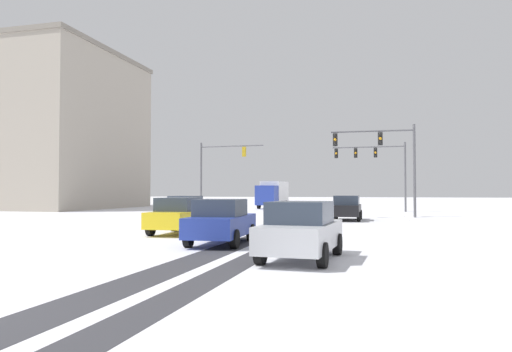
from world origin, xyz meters
TOP-DOWN VIEW (x-y plane):
  - wheel_track_left_lane at (3.44, 15.24)m, footprint 0.82×33.54m
  - wheel_track_right_lane at (2.04, 15.24)m, footprint 1.12×33.54m
  - sidewalk_kerb_right at (10.73, 13.72)m, footprint 4.00×33.54m
  - traffic_signal_near_right at (7.38, 28.40)m, footprint 5.71×0.54m
  - traffic_signal_far_left at (-7.62, 36.42)m, footprint 6.22×0.43m
  - traffic_signal_far_right at (6.64, 40.47)m, footprint 6.76×0.39m
  - car_black_lead at (4.92, 26.02)m, footprint 1.84×4.10m
  - car_white_second at (-4.54, 21.70)m, footprint 1.84×4.10m
  - car_yellow_cab_third at (-1.69, 14.24)m, footprint 1.91×4.14m
  - car_blue_fourth at (1.47, 10.77)m, footprint 2.01×4.19m
  - car_silver_fifth at (4.89, 7.62)m, footprint 2.02×4.19m
  - box_truck_delivery at (-4.73, 46.99)m, footprint 2.38×7.43m
  - office_building_far_left_block at (-32.28, 40.79)m, footprint 22.04×18.23m

SIDE VIEW (x-z plane):
  - wheel_track_left_lane at x=3.44m, z-range 0.00..0.01m
  - wheel_track_right_lane at x=2.04m, z-range 0.00..0.01m
  - sidewalk_kerb_right at x=10.73m, z-range 0.00..0.12m
  - car_black_lead at x=4.92m, z-range 0.01..1.63m
  - car_white_second at x=-4.54m, z-range 0.01..1.63m
  - car_yellow_cab_third at x=-1.69m, z-range 0.01..1.63m
  - car_blue_fourth at x=1.47m, z-range 0.01..1.63m
  - car_silver_fifth at x=4.89m, z-range 0.01..1.63m
  - box_truck_delivery at x=-4.73m, z-range 0.12..3.14m
  - traffic_signal_far_left at x=-7.62m, z-range 1.19..7.69m
  - traffic_signal_near_right at x=7.38m, z-range 1.38..7.88m
  - traffic_signal_far_right at x=6.64m, z-range 1.56..8.06m
  - office_building_far_left_block at x=-32.28m, z-range 0.01..17.58m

